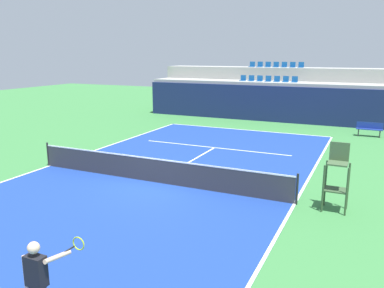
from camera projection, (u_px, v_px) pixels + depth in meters
The scene contains 16 objects.
ground_plane at pixel (154, 182), 15.39m from camera, with size 80.00×80.00×0.00m, color #387A3D.
court_surface at pixel (154, 182), 15.39m from camera, with size 11.00×24.00×0.01m, color navy.
baseline_far at pixel (245, 130), 25.95m from camera, with size 11.00×0.10×0.00m, color white.
sideline_left at pixel (50, 166), 17.63m from camera, with size 0.10×24.00×0.00m, color white.
sideline_right at pixel (295, 204), 13.15m from camera, with size 0.10×24.00×0.00m, color white.
service_line_far at pixel (215, 148), 21.05m from camera, with size 8.26×0.10×0.00m, color white.
centre_service_line at pixel (189, 162), 18.22m from camera, with size 0.10×6.40×0.00m, color white.
back_wall at pixel (262, 103), 29.22m from camera, with size 18.81×0.30×2.64m, color navy.
stands_tier_lower at pixel (267, 100), 30.39m from camera, with size 18.81×2.40×2.86m, color #9E9E99.
stands_tier_upper at pixel (274, 91), 32.40m from camera, with size 18.81×2.40×3.87m, color #9E9E99.
seating_row_lower at pixel (268, 80), 30.13m from camera, with size 4.47×0.44×0.44m.
seating_row_upper at pixel (276, 66), 32.02m from camera, with size 4.47×0.44×0.44m.
tennis_net at pixel (154, 170), 15.28m from camera, with size 11.08×0.08×1.07m.
player at pixel (38, 279), 7.03m from camera, with size 0.69×0.98×1.71m.
umpire_chair at pixel (337, 175), 12.42m from camera, with size 0.76×0.66×2.20m.
player_bench at pixel (369, 128), 23.89m from camera, with size 1.50×0.40×0.85m.
Camera 1 is at (7.53, -12.67, 4.93)m, focal length 36.58 mm.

